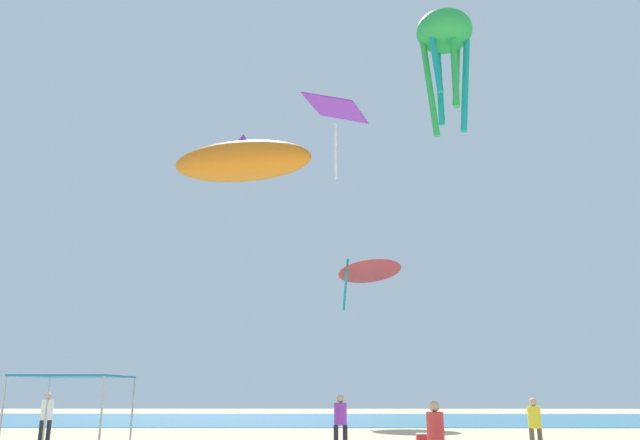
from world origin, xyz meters
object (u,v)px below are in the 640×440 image
(canopy_tent, at_px, (75,379))
(person_leftmost, at_px, (535,421))
(person_rightmost, at_px, (340,418))
(cooler_box, at_px, (424,438))
(person_near_tent, at_px, (436,432))
(person_central, at_px, (47,413))
(kite_octopus_green, at_px, (445,37))
(kite_diamond_purple, at_px, (335,112))
(kite_inflatable_orange, at_px, (242,161))
(kite_delta_red, at_px, (369,266))

(canopy_tent, relative_size, person_leftmost, 1.85)
(person_rightmost, relative_size, cooler_box, 3.20)
(person_near_tent, relative_size, person_central, 0.91)
(canopy_tent, relative_size, person_central, 1.70)
(canopy_tent, distance_m, person_central, 4.87)
(person_near_tent, bearing_deg, kite_octopus_green, -172.86)
(person_leftmost, distance_m, kite_diamond_purple, 16.24)
(kite_octopus_green, bearing_deg, kite_inflatable_orange, 118.30)
(person_central, distance_m, kite_octopus_green, 27.31)
(person_near_tent, height_order, kite_diamond_purple, kite_diamond_purple)
(person_central, xyz_separation_m, cooler_box, (14.78, 0.52, -0.94))
(cooler_box, bearing_deg, kite_delta_red, 93.64)
(person_leftmost, height_order, kite_octopus_green, kite_octopus_green)
(person_near_tent, distance_m, person_leftmost, 7.05)
(kite_diamond_purple, bearing_deg, person_near_tent, 30.22)
(person_near_tent, bearing_deg, kite_delta_red, -158.66)
(kite_inflatable_orange, bearing_deg, person_central, -111.53)
(person_central, bearing_deg, kite_diamond_purple, -51.19)
(person_near_tent, bearing_deg, person_rightmost, -140.78)
(person_near_tent, xyz_separation_m, kite_diamond_purple, (-2.13, 11.61, 13.75))
(person_near_tent, relative_size, kite_inflatable_orange, 0.20)
(person_leftmost, xyz_separation_m, kite_octopus_green, (-0.07, 9.84, 20.12))
(person_near_tent, height_order, person_central, person_central)
(person_central, bearing_deg, person_near_tent, -96.08)
(kite_inflatable_orange, bearing_deg, kite_octopus_green, -6.09)
(cooler_box, relative_size, kite_diamond_purple, 0.14)
(person_near_tent, bearing_deg, canopy_tent, -95.88)
(person_rightmost, bearing_deg, canopy_tent, -7.64)
(person_central, xyz_separation_m, kite_octopus_green, (17.66, 5.75, 20.03))
(kite_diamond_purple, xyz_separation_m, kite_octopus_green, (6.24, 3.93, 6.37))
(kite_delta_red, bearing_deg, person_rightmost, -125.37)
(kite_octopus_green, bearing_deg, canopy_tent, 168.20)
(canopy_tent, xyz_separation_m, person_near_tent, (11.02, -5.81, -1.33))
(kite_diamond_purple, xyz_separation_m, kite_delta_red, (2.40, 13.74, -4.79))
(kite_delta_red, bearing_deg, kite_inflatable_orange, -169.69)
(canopy_tent, bearing_deg, person_rightmost, 6.34)
(canopy_tent, height_order, kite_octopus_green, kite_octopus_green)
(cooler_box, xyz_separation_m, kite_delta_red, (-0.96, 15.04, 9.80))
(canopy_tent, height_order, person_near_tent, canopy_tent)
(canopy_tent, height_order, cooler_box, canopy_tent)
(person_central, xyz_separation_m, person_rightmost, (11.44, -2.98, -0.04))
(canopy_tent, xyz_separation_m, person_central, (-2.54, 3.97, -1.23))
(kite_delta_red, bearing_deg, cooler_box, -114.40)
(cooler_box, xyz_separation_m, kite_octopus_green, (2.88, 5.23, 20.96))
(person_rightmost, bearing_deg, person_near_tent, 93.30)
(person_leftmost, bearing_deg, canopy_tent, 159.72)
(cooler_box, distance_m, kite_delta_red, 17.97)
(person_near_tent, height_order, person_leftmost, person_leftmost)
(person_leftmost, bearing_deg, person_central, 147.19)
(kite_delta_red, distance_m, kite_octopus_green, 15.35)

